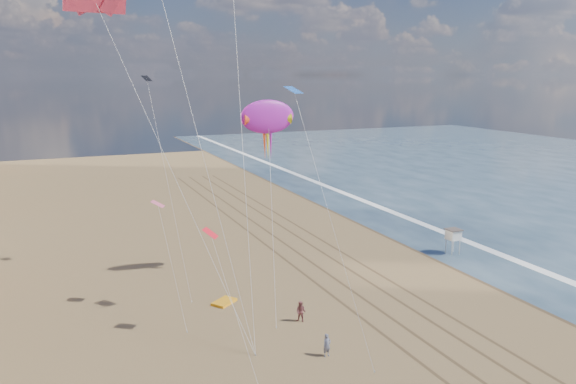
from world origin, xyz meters
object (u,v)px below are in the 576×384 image
object	(u,v)px
kite_flyer_a	(327,345)
grounded_kite	(224,302)
lifeguard_stand	(453,235)
show_kite	(267,117)
kite_flyer_b	(301,312)

from	to	relation	value
kite_flyer_a	grounded_kite	bearing A→B (deg)	100.55
grounded_kite	kite_flyer_a	xyz separation A→B (m)	(4.25, -12.83, 0.78)
lifeguard_stand	show_kite	xyz separation A→B (m)	(-23.05, 1.57, 14.50)
show_kite	kite_flyer_b	bearing A→B (deg)	-97.55
grounded_kite	show_kite	bearing A→B (deg)	2.01
lifeguard_stand	show_kite	size ratio (longest dim) A/B	0.15
show_kite	kite_flyer_a	distance (m)	24.19
lifeguard_stand	kite_flyer_b	world-z (taller)	lifeguard_stand
grounded_kite	lifeguard_stand	bearing A→B (deg)	-29.74
show_kite	grounded_kite	bearing A→B (deg)	-141.17
grounded_kite	kite_flyer_b	distance (m)	8.23
grounded_kite	show_kite	distance (m)	18.68
lifeguard_stand	kite_flyer_b	bearing A→B (deg)	-157.49
lifeguard_stand	grounded_kite	world-z (taller)	lifeguard_stand
grounded_kite	kite_flyer_a	world-z (taller)	kite_flyer_a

